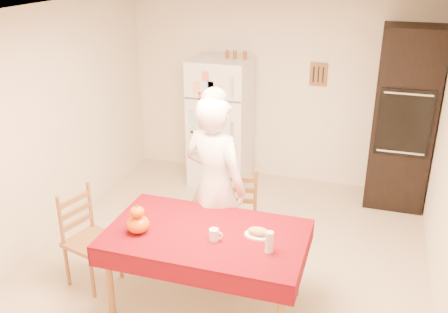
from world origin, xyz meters
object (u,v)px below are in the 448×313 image
at_px(seated_woman, 215,186).
at_px(pumpkin_lower, 138,224).
at_px(coffee_mug, 214,235).
at_px(wine_glass, 269,242).
at_px(refrigerator, 221,122).
at_px(bread_plate, 258,235).
at_px(dining_table, 206,240).
at_px(chair_left, 86,234).
at_px(chair_far, 237,213).
at_px(oven_cabinet, 403,119).

relative_size(seated_woman, pumpkin_lower, 9.20).
xyz_separation_m(coffee_mug, wine_glass, (0.47, -0.03, 0.04)).
bearing_deg(wine_glass, refrigerator, 115.17).
distance_m(refrigerator, seated_woman, 2.07).
bearing_deg(bread_plate, dining_table, -170.03).
bearing_deg(chair_left, seated_woman, -47.50).
bearing_deg(refrigerator, chair_far, -67.36).
height_order(refrigerator, dining_table, refrigerator).
height_order(oven_cabinet, wine_glass, oven_cabinet).
xyz_separation_m(dining_table, pumpkin_lower, (-0.55, -0.16, 0.14)).
bearing_deg(oven_cabinet, bread_plate, -114.36).
bearing_deg(seated_woman, wine_glass, 151.10).
relative_size(chair_left, coffee_mug, 9.50).
xyz_separation_m(seated_woman, wine_glass, (0.69, -0.71, -0.06)).
xyz_separation_m(seated_woman, pumpkin_lower, (-0.44, -0.75, -0.07)).
xyz_separation_m(oven_cabinet, chair_far, (-1.55, -1.78, -0.59)).
relative_size(dining_table, wine_glass, 9.66).
relative_size(chair_far, bread_plate, 3.96).
distance_m(chair_far, pumpkin_lower, 1.20).
xyz_separation_m(oven_cabinet, coffee_mug, (-1.49, -2.71, -0.29)).
distance_m(wine_glass, bread_plate, 0.25).
relative_size(refrigerator, coffee_mug, 17.00).
relative_size(pumpkin_lower, wine_glass, 1.12).
distance_m(oven_cabinet, chair_left, 3.86).
distance_m(chair_far, bread_plate, 0.90).
relative_size(seated_woman, coffee_mug, 18.13).
relative_size(oven_cabinet, wine_glass, 12.50).
height_order(chair_far, pumpkin_lower, chair_far).
bearing_deg(oven_cabinet, dining_table, -121.23).
bearing_deg(coffee_mug, wine_glass, -3.54).
bearing_deg(wine_glass, pumpkin_lower, -177.83).
distance_m(seated_woman, coffee_mug, 0.72).
xyz_separation_m(chair_far, pumpkin_lower, (-0.59, -0.99, 0.33)).
height_order(refrigerator, chair_left, refrigerator).
distance_m(chair_left, bread_plate, 1.67).
relative_size(chair_far, seated_woman, 0.52).
height_order(chair_left, bread_plate, chair_left).
relative_size(oven_cabinet, chair_left, 2.32).
distance_m(oven_cabinet, chair_far, 2.44).
bearing_deg(wine_glass, chair_left, 175.41).
relative_size(refrigerator, dining_table, 1.00).
height_order(coffee_mug, wine_glass, wine_glass).
bearing_deg(bread_plate, chair_far, 118.02).
bearing_deg(seated_woman, pumpkin_lower, 76.45).
bearing_deg(bread_plate, coffee_mug, -154.23).
bearing_deg(coffee_mug, chair_far, 94.07).
bearing_deg(chair_left, wine_glass, -79.21).
bearing_deg(refrigerator, coffee_mug, -73.45).
xyz_separation_m(chair_far, wine_glass, (0.54, -0.95, 0.34)).
bearing_deg(chair_left, coffee_mug, -79.59).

